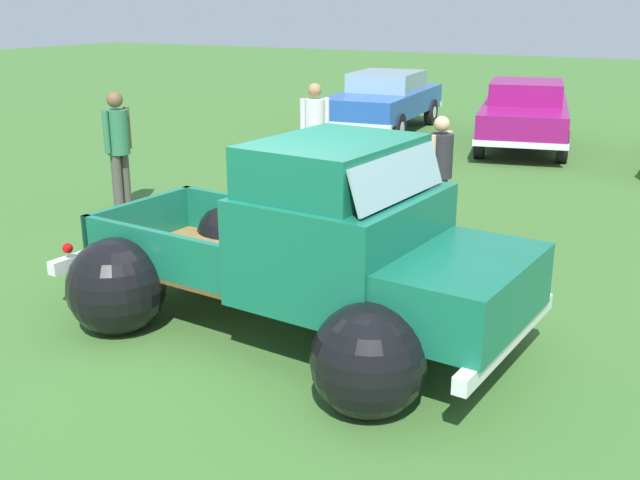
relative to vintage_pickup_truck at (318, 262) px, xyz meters
name	(u,v)px	position (x,y,z in m)	size (l,w,h in m)	color
ground_plane	(286,327)	(-0.39, 0.03, -0.76)	(80.00, 80.00, 0.00)	#3D6B2D
vintage_pickup_truck	(318,262)	(0.00, 0.00, 0.00)	(4.76, 3.05, 1.96)	black
show_car_0	(385,99)	(-4.38, 11.33, 0.02)	(2.23, 4.57, 1.43)	black
show_car_1	(524,112)	(-0.78, 10.71, 0.02)	(2.73, 4.72, 1.43)	black
spectator_0	(118,143)	(-4.84, 2.55, 0.28)	(0.34, 0.53, 1.81)	#4C4742
spectator_1	(440,168)	(-0.19, 3.75, 0.16)	(0.39, 0.54, 1.62)	black
spectator_2	(315,128)	(-2.99, 5.30, 0.26)	(0.48, 0.48, 1.78)	#4C4742
lane_cone_0	(368,222)	(-0.82, 2.83, -0.45)	(0.36, 0.36, 0.63)	black
lane_cone_1	(267,213)	(-2.21, 2.55, -0.45)	(0.36, 0.36, 0.63)	black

